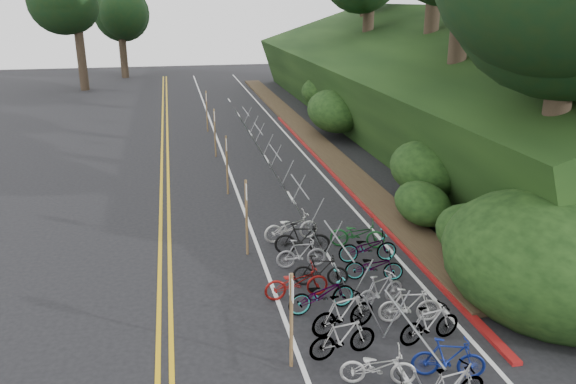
% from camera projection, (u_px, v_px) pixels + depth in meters
% --- Properties ---
extents(ground, '(120.00, 120.00, 0.00)m').
position_uv_depth(ground, '(251.00, 345.00, 13.24)').
color(ground, black).
rests_on(ground, ground).
extents(road_markings, '(7.47, 80.00, 0.01)m').
position_uv_depth(road_markings, '(231.00, 201.00, 22.71)').
color(road_markings, gold).
rests_on(road_markings, ground).
extents(red_curb, '(0.25, 28.00, 0.10)m').
position_uv_depth(red_curb, '(338.00, 178.00, 25.43)').
color(red_curb, maroon).
rests_on(red_curb, ground).
extents(embankment, '(14.30, 48.14, 9.11)m').
position_uv_depth(embankment, '(425.00, 93.00, 32.52)').
color(embankment, black).
rests_on(embankment, ground).
extents(bike_rack_front, '(1.19, 3.06, 1.26)m').
position_uv_depth(bike_rack_front, '(411.00, 339.00, 11.91)').
color(bike_rack_front, gray).
rests_on(bike_rack_front, ground).
extents(bike_racks_rest, '(1.14, 23.00, 1.17)m').
position_uv_depth(bike_racks_rest, '(275.00, 159.00, 25.57)').
color(bike_racks_rest, gray).
rests_on(bike_racks_rest, ground).
extents(signpost_near, '(0.08, 0.40, 2.29)m').
position_uv_depth(signpost_near, '(291.00, 314.00, 12.08)').
color(signpost_near, brown).
rests_on(signpost_near, ground).
extents(signposts_rest, '(0.08, 18.40, 2.50)m').
position_uv_depth(signposts_rest, '(220.00, 144.00, 25.85)').
color(signposts_rest, brown).
rests_on(signposts_rest, ground).
extents(bike_front, '(0.71, 1.81, 0.94)m').
position_uv_depth(bike_front, '(296.00, 282.00, 15.22)').
color(bike_front, maroon).
rests_on(bike_front, ground).
extents(bike_valet, '(3.24, 10.68, 1.08)m').
position_uv_depth(bike_valet, '(354.00, 286.00, 14.99)').
color(bike_valet, black).
rests_on(bike_valet, ground).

